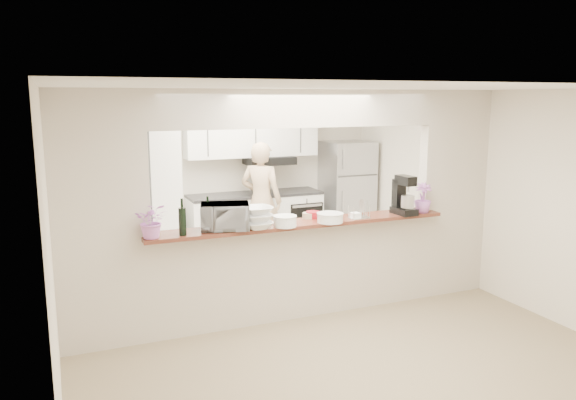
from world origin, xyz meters
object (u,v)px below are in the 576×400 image
refrigerator (347,193)px  person (261,201)px  stand_mixer (404,197)px  toaster_oven (225,217)px

refrigerator → person: bearing=-168.0°
refrigerator → stand_mixer: (-0.80, -2.78, 0.44)m
toaster_oven → person: size_ratio=0.27×
person → refrigerator: bearing=-125.1°
refrigerator → toaster_oven: size_ratio=3.50×
toaster_oven → stand_mixer: stand_mixer is taller
refrigerator → person: size_ratio=0.96×
toaster_oven → person: bearing=77.7°
stand_mixer → person: (-0.85, 2.43, -0.41)m
stand_mixer → person: 2.61m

